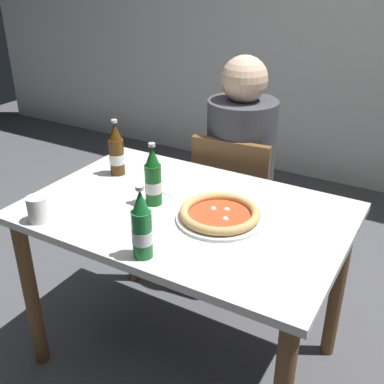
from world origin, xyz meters
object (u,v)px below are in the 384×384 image
object	(u,v)px
chair_behind_table	(235,202)
beer_bottle_right	(142,228)
napkin_with_cutlery	(169,183)
beer_bottle_left	(153,179)
beer_bottle_center	(116,152)
pizza_margherita_near	(220,214)
dining_table_main	(186,235)
diner_seated	(239,180)
paper_cup	(38,209)

from	to	relation	value
chair_behind_table	beer_bottle_right	bearing A→B (deg)	91.15
chair_behind_table	napkin_with_cutlery	distance (m)	0.54
chair_behind_table	beer_bottle_left	distance (m)	0.74
beer_bottle_center	beer_bottle_right	xyz separation A→B (m)	(0.46, -0.46, 0.00)
pizza_margherita_near	beer_bottle_center	world-z (taller)	beer_bottle_center
dining_table_main	chair_behind_table	bearing A→B (deg)	96.19
diner_seated	dining_table_main	bearing A→B (deg)	-83.71
paper_cup	napkin_with_cutlery	bearing A→B (deg)	64.54
napkin_with_cutlery	paper_cup	bearing A→B (deg)	-115.46
napkin_with_cutlery	paper_cup	distance (m)	0.55
chair_behind_table	beer_bottle_left	bearing A→B (deg)	78.96
dining_table_main	pizza_margherita_near	size ratio (longest dim) A/B	3.77
chair_behind_table	pizza_margherita_near	xyz separation A→B (m)	(0.21, -0.62, 0.29)
pizza_margherita_near	paper_cup	world-z (taller)	paper_cup
napkin_with_cutlery	chair_behind_table	bearing A→B (deg)	76.43
chair_behind_table	diner_seated	bearing A→B (deg)	-87.87
dining_table_main	pizza_margherita_near	distance (m)	0.20
pizza_margherita_near	beer_bottle_right	bearing A→B (deg)	-107.95
beer_bottle_left	beer_bottle_center	size ratio (longest dim) A/B	1.00
pizza_margherita_near	napkin_with_cutlery	world-z (taller)	pizza_margherita_near
beer_bottle_right	dining_table_main	bearing A→B (deg)	97.15
dining_table_main	diner_seated	xyz separation A→B (m)	(-0.07, 0.66, -0.05)
dining_table_main	beer_bottle_right	bearing A→B (deg)	-82.85
dining_table_main	diner_seated	bearing A→B (deg)	96.29
chair_behind_table	beer_bottle_center	xyz separation A→B (m)	(-0.36, -0.48, 0.37)
beer_bottle_right	beer_bottle_left	bearing A→B (deg)	118.63
beer_bottle_right	paper_cup	world-z (taller)	beer_bottle_right
chair_behind_table	napkin_with_cutlery	world-z (taller)	chair_behind_table
chair_behind_table	diner_seated	world-z (taller)	diner_seated
diner_seated	beer_bottle_right	world-z (taller)	diner_seated
dining_table_main	beer_bottle_right	size ratio (longest dim) A/B	4.86
beer_bottle_left	beer_bottle_right	xyz separation A→B (m)	(0.17, -0.31, 0.00)
chair_behind_table	diner_seated	distance (m)	0.11
paper_cup	chair_behind_table	bearing A→B (deg)	69.98
chair_behind_table	paper_cup	size ratio (longest dim) A/B	8.95
beer_bottle_center	napkin_with_cutlery	xyz separation A→B (m)	(0.25, 0.03, -0.10)
pizza_margherita_near	beer_bottle_left	world-z (taller)	beer_bottle_left
beer_bottle_center	napkin_with_cutlery	bearing A→B (deg)	6.50
dining_table_main	beer_bottle_left	distance (m)	0.25
beer_bottle_right	paper_cup	distance (m)	0.46
diner_seated	pizza_margherita_near	size ratio (longest dim) A/B	3.80
dining_table_main	beer_bottle_left	bearing A→B (deg)	-170.78
beer_bottle_left	beer_bottle_right	size ratio (longest dim) A/B	1.00
paper_cup	beer_bottle_right	bearing A→B (deg)	0.84
diner_seated	beer_bottle_left	world-z (taller)	diner_seated
dining_table_main	chair_behind_table	xyz separation A→B (m)	(-0.07, 0.61, -0.15)
dining_table_main	beer_bottle_center	world-z (taller)	beer_bottle_center
dining_table_main	diner_seated	world-z (taller)	diner_seated
beer_bottle_left	paper_cup	distance (m)	0.43
napkin_with_cutlery	beer_bottle_right	bearing A→B (deg)	-66.12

